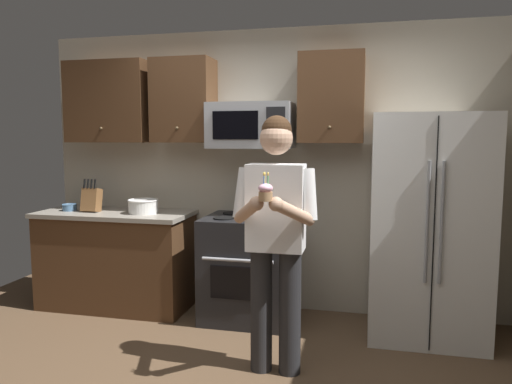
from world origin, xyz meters
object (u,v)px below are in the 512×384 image
object	(u,v)px
refrigerator	(428,227)
cupcake	(266,192)
oven_range	(248,268)
bowl_small_colored	(70,207)
person	(276,230)
microwave	(251,126)
bowl_large_white	(143,206)
knife_block	(91,200)

from	to	relation	value
refrigerator	cupcake	size ratio (longest dim) A/B	10.35
oven_range	bowl_small_colored	bearing A→B (deg)	-179.15
oven_range	person	size ratio (longest dim) A/B	0.53
refrigerator	microwave	bearing A→B (deg)	173.97
refrigerator	bowl_large_white	distance (m)	2.50
bowl_large_white	cupcake	xyz separation A→B (m)	(1.42, -1.25, 0.30)
knife_block	bowl_large_white	distance (m)	0.52
cupcake	microwave	bearing A→B (deg)	107.13
bowl_large_white	bowl_small_colored	size ratio (longest dim) A/B	2.03
refrigerator	bowl_small_colored	size ratio (longest dim) A/B	13.07
bowl_large_white	person	size ratio (longest dim) A/B	0.16
person	refrigerator	bearing A→B (deg)	39.78
oven_range	cupcake	xyz separation A→B (m)	(0.43, -1.26, 0.83)
knife_block	microwave	bearing A→B (deg)	5.61
refrigerator	knife_block	distance (m)	3.02
oven_range	bowl_large_white	world-z (taller)	bowl_large_white
bowl_large_white	person	xyz separation A→B (m)	(1.42, -0.92, 0.01)
microwave	knife_block	distance (m)	1.67
cupcake	oven_range	bearing A→B (deg)	108.64
microwave	refrigerator	world-z (taller)	microwave
bowl_small_colored	cupcake	xyz separation A→B (m)	(2.18, -1.24, 0.34)
microwave	knife_block	bearing A→B (deg)	-174.39
person	cupcake	bearing A→B (deg)	-90.00
person	oven_range	bearing A→B (deg)	114.52
knife_block	bowl_large_white	world-z (taller)	knife_block
refrigerator	cupcake	distance (m)	1.67
oven_range	refrigerator	bearing A→B (deg)	-1.50
microwave	bowl_large_white	bearing A→B (deg)	-172.39
refrigerator	knife_block	xyz separation A→B (m)	(-3.01, 0.01, 0.13)
person	cupcake	xyz separation A→B (m)	(0.00, -0.33, 0.30)
person	cupcake	size ratio (longest dim) A/B	10.13
refrigerator	person	world-z (taller)	refrigerator
bowl_small_colored	bowl_large_white	bearing A→B (deg)	0.95
microwave	refrigerator	xyz separation A→B (m)	(1.50, -0.16, -0.82)
oven_range	bowl_large_white	distance (m)	1.12
refrigerator	bowl_small_colored	bearing A→B (deg)	179.77
bowl_small_colored	cupcake	bearing A→B (deg)	-29.57
oven_range	cupcake	bearing A→B (deg)	-71.36
oven_range	bowl_large_white	bearing A→B (deg)	-179.23
bowl_small_colored	person	distance (m)	2.36
microwave	bowl_small_colored	world-z (taller)	microwave
bowl_small_colored	oven_range	bearing A→B (deg)	0.85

